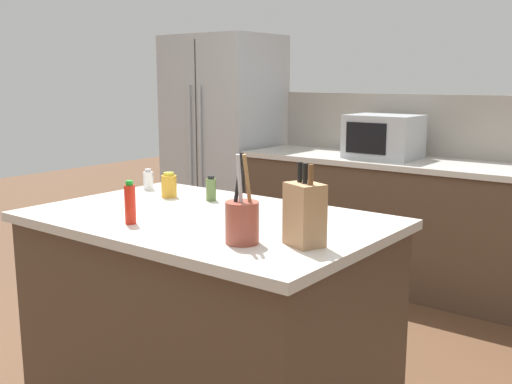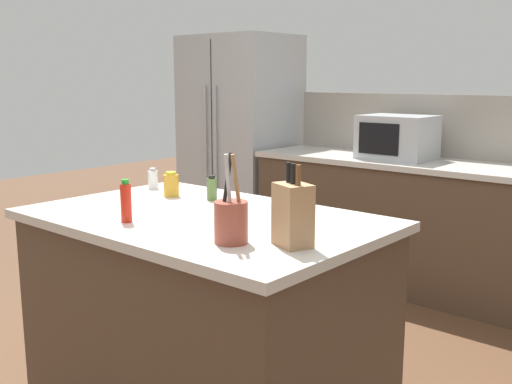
{
  "view_description": "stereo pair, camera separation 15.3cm",
  "coord_description": "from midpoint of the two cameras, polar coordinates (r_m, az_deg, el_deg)",
  "views": [
    {
      "loc": [
        1.68,
        -1.84,
        1.51
      ],
      "look_at": [
        0.0,
        0.35,
        0.99
      ],
      "focal_mm": 42.0,
      "sensor_mm": 36.0,
      "label": 1
    },
    {
      "loc": [
        1.8,
        -1.74,
        1.51
      ],
      "look_at": [
        0.0,
        0.35,
        0.99
      ],
      "focal_mm": 42.0,
      "sensor_mm": 36.0,
      "label": 2
    }
  ],
  "objects": [
    {
      "name": "back_counter_run",
      "position": [
        4.37,
        17.15,
        -3.54
      ],
      "size": [
        3.23,
        0.66,
        0.94
      ],
      "color": "#4C3828",
      "rests_on": "ground_plane"
    },
    {
      "name": "wall_backsplash",
      "position": [
        4.55,
        19.03,
        5.83
      ],
      "size": [
        3.19,
        0.03,
        0.46
      ],
      "primitive_type": "cube",
      "color": "gray",
      "rests_on": "back_counter_run"
    },
    {
      "name": "kitchen_island",
      "position": [
        2.7,
        -6.28,
        -11.98
      ],
      "size": [
        1.52,
        0.99,
        0.94
      ],
      "color": "#4C3828",
      "rests_on": "ground_plane"
    },
    {
      "name": "refrigerator",
      "position": [
        5.41,
        -3.87,
        4.65
      ],
      "size": [
        0.93,
        0.75,
        1.88
      ],
      "color": "#ADB2B7",
      "rests_on": "ground_plane"
    },
    {
      "name": "microwave",
      "position": [
        4.47,
        11.09,
        5.21
      ],
      "size": [
        0.5,
        0.39,
        0.31
      ],
      "color": "#ADB2B7",
      "rests_on": "back_counter_run"
    },
    {
      "name": "knife_block",
      "position": [
        2.07,
        2.55,
        -2.09
      ],
      "size": [
        0.16,
        0.14,
        0.29
      ],
      "rotation": [
        0.0,
        0.0,
        -0.39
      ],
      "color": "#A87C54",
      "rests_on": "kitchen_island"
    },
    {
      "name": "utensil_crock",
      "position": [
        2.11,
        -3.41,
        -2.75
      ],
      "size": [
        0.12,
        0.12,
        0.32
      ],
      "color": "brown",
      "rests_on": "kitchen_island"
    },
    {
      "name": "salt_shaker",
      "position": [
        3.2,
        -11.58,
        1.12
      ],
      "size": [
        0.05,
        0.05,
        0.11
      ],
      "color": "silver",
      "rests_on": "kitchen_island"
    },
    {
      "name": "honey_jar",
      "position": [
        2.97,
        -9.75,
        0.6
      ],
      "size": [
        0.08,
        0.08,
        0.12
      ],
      "color": "gold",
      "rests_on": "kitchen_island"
    },
    {
      "name": "spice_jar_oregano",
      "position": [
        2.86,
        -5.83,
        0.28
      ],
      "size": [
        0.05,
        0.05,
        0.12
      ],
      "color": "#567038",
      "rests_on": "kitchen_island"
    },
    {
      "name": "hot_sauce_bottle",
      "position": [
        2.46,
        -13.66,
        -1.09
      ],
      "size": [
        0.04,
        0.04,
        0.18
      ],
      "color": "red",
      "rests_on": "kitchen_island"
    }
  ]
}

